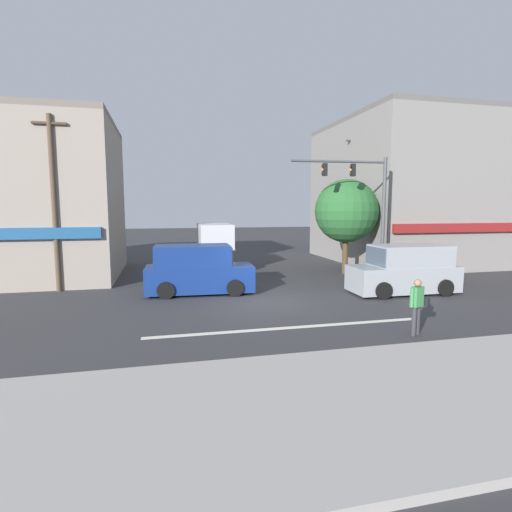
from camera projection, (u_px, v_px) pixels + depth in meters
ground_plane at (263, 302)px, 15.79m from camera, size 120.00×120.00×0.00m
lane_marking_stripe at (291, 328)px, 12.41m from camera, size 9.00×0.24×0.01m
sidewalk_curb at (374, 400)px, 7.57m from camera, size 40.00×5.00×0.16m
building_right_corner at (408, 192)px, 27.90m from camera, size 10.08×11.75×9.63m
street_tree at (346, 211)px, 22.30m from camera, size 3.53×3.53×5.31m
utility_pole_near_left at (54, 201)px, 17.40m from camera, size 1.40×0.22×7.70m
utility_pole_far_right at (355, 198)px, 25.89m from camera, size 1.40×0.22×8.36m
traffic_light_mast at (366, 198)px, 19.82m from camera, size 4.88×0.50×6.20m
van_parked_curbside at (198, 270)px, 17.33m from camera, size 4.69×2.23×2.11m
van_waiting_far at (405, 270)px, 17.34m from camera, size 4.65×2.13×2.11m
box_truck_crossing_center at (214, 248)px, 24.37m from camera, size 2.33×5.64×2.75m
pedestrian_foreground_with_bag at (417, 303)px, 11.59m from camera, size 0.69×0.40×1.67m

